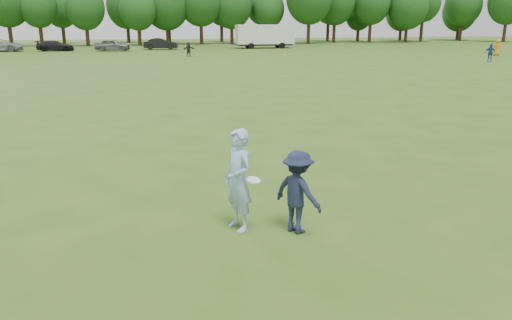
# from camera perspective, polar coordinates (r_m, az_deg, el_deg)

# --- Properties ---
(ground) EXTENTS (200.00, 200.00, 0.00)m
(ground) POSITION_cam_1_polar(r_m,az_deg,el_deg) (9.55, -2.55, -7.93)
(ground) COLOR #305317
(ground) RESTS_ON ground
(thrower) EXTENTS (0.69, 0.83, 1.94)m
(thrower) POSITION_cam_1_polar(r_m,az_deg,el_deg) (9.24, -2.02, -2.32)
(thrower) COLOR #93B8E4
(thrower) RESTS_ON ground
(defender) EXTENTS (1.05, 1.16, 1.56)m
(defender) POSITION_cam_1_polar(r_m,az_deg,el_deg) (9.21, 4.79, -3.65)
(defender) COLOR #1B233C
(defender) RESTS_ON ground
(player_far_b) EXTENTS (1.02, 0.93, 1.67)m
(player_far_b) POSITION_cam_1_polar(r_m,az_deg,el_deg) (52.99, 25.19, 11.03)
(player_far_b) COLOR navy
(player_far_b) RESTS_ON ground
(player_far_c) EXTENTS (0.98, 1.04, 1.78)m
(player_far_c) POSITION_cam_1_polar(r_m,az_deg,el_deg) (62.07, 25.87, 11.48)
(player_far_c) COLOR orange
(player_far_c) RESTS_ON ground
(player_far_d) EXTENTS (1.50, 0.94, 1.54)m
(player_far_d) POSITION_cam_1_polar(r_m,az_deg,el_deg) (55.61, -7.70, 12.43)
(player_far_d) COLOR black
(player_far_d) RESTS_ON ground
(car_c) EXTENTS (5.64, 2.80, 1.54)m
(car_c) POSITION_cam_1_polar(r_m,az_deg,el_deg) (71.51, -27.23, 11.58)
(car_c) COLOR #99999D
(car_c) RESTS_ON ground
(car_d) EXTENTS (4.56, 1.93, 1.31)m
(car_d) POSITION_cam_1_polar(r_m,az_deg,el_deg) (69.75, -21.96, 12.01)
(car_d) COLOR black
(car_d) RESTS_ON ground
(car_e) EXTENTS (4.53, 2.25, 1.48)m
(car_e) POSITION_cam_1_polar(r_m,az_deg,el_deg) (67.51, -16.07, 12.51)
(car_e) COLOR slate
(car_e) RESTS_ON ground
(car_f) EXTENTS (4.53, 1.63, 1.48)m
(car_f) POSITION_cam_1_polar(r_m,az_deg,el_deg) (69.56, -10.86, 12.90)
(car_f) COLOR black
(car_f) RESTS_ON ground
(field_cone) EXTENTS (0.28, 0.28, 0.30)m
(field_cone) POSITION_cam_1_polar(r_m,az_deg,el_deg) (57.81, 3.26, 12.05)
(field_cone) COLOR orange
(field_cone) RESTS_ON ground
(disc_in_play) EXTENTS (0.32, 0.33, 0.09)m
(disc_in_play) POSITION_cam_1_polar(r_m,az_deg,el_deg) (9.01, -0.31, -2.32)
(disc_in_play) COLOR white
(disc_in_play) RESTS_ON ground
(cargo_trailer) EXTENTS (9.00, 2.75, 3.20)m
(cargo_trailer) POSITION_cam_1_polar(r_m,az_deg,el_deg) (71.71, 1.00, 14.08)
(cargo_trailer) COLOR white
(cargo_trailer) RESTS_ON ground
(treeline) EXTENTS (130.35, 18.39, 11.74)m
(treeline) POSITION_cam_1_polar(r_m,az_deg,el_deg) (85.66, -10.29, 17.11)
(treeline) COLOR #332114
(treeline) RESTS_ON ground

